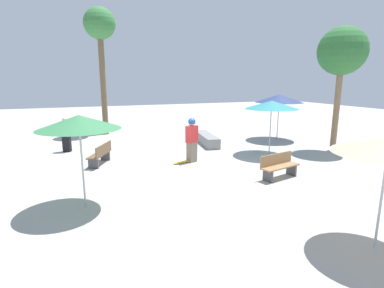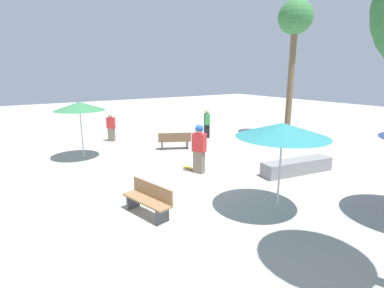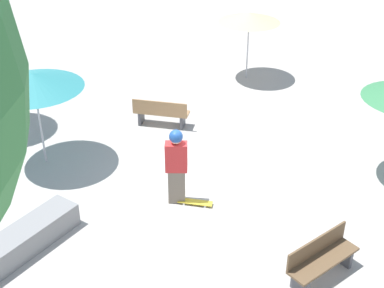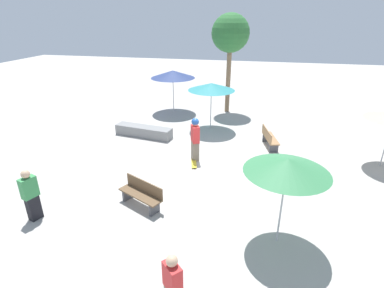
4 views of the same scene
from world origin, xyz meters
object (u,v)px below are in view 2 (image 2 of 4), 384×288
at_px(palm_tree_center_left, 295,24).
at_px(bystander_far, 111,127).
at_px(bench_far, 175,141).
at_px(shade_umbrella_teal, 283,130).
at_px(bench_near, 148,200).
at_px(concrete_ledge, 297,166).
at_px(bystander_watching, 207,124).
at_px(skateboard, 192,168).
at_px(shade_umbrella_green, 79,106).
at_px(skater_main, 199,147).

xyz_separation_m(palm_tree_center_left, bystander_far, (-4.37, -9.21, -5.51)).
height_order(bench_far, shade_umbrella_teal, shade_umbrella_teal).
xyz_separation_m(bench_near, bystander_far, (-9.11, 2.04, 0.35)).
bearing_deg(bystander_far, concrete_ledge, 158.54).
bearing_deg(bystander_watching, concrete_ledge, 13.30).
relative_size(concrete_ledge, bench_far, 1.84).
height_order(bench_near, bystander_watching, bystander_watching).
height_order(concrete_ledge, palm_tree_center_left, palm_tree_center_left).
relative_size(skateboard, bystander_far, 0.53).
relative_size(shade_umbrella_green, bystander_far, 1.61).
bearing_deg(bench_near, bystander_far, -25.98).
bearing_deg(skateboard, bench_near, 115.84).
height_order(concrete_ledge, bench_far, bench_far).
relative_size(shade_umbrella_teal, palm_tree_center_left, 0.32).
bearing_deg(bench_near, palm_tree_center_left, -80.51).
distance_m(concrete_ledge, shade_umbrella_teal, 4.11).
distance_m(skater_main, shade_umbrella_green, 5.55).
bearing_deg(concrete_ledge, skater_main, -123.76).
height_order(concrete_ledge, bench_near, bench_near).
relative_size(concrete_ledge, bystander_far, 1.93).
height_order(skater_main, shade_umbrella_teal, shade_umbrella_teal).
bearing_deg(skateboard, palm_tree_center_left, -88.96).
distance_m(shade_umbrella_green, palm_tree_center_left, 12.16).
distance_m(shade_umbrella_green, shade_umbrella_teal, 8.78).
xyz_separation_m(bench_near, palm_tree_center_left, (-4.74, 11.24, 5.86)).
height_order(skater_main, shade_umbrella_green, shade_umbrella_green).
bearing_deg(shade_umbrella_green, shade_umbrella_teal, 21.07).
bearing_deg(skater_main, concrete_ledge, -148.73).
bearing_deg(concrete_ledge, bench_far, -159.75).
xyz_separation_m(bystander_watching, bystander_far, (-2.14, -4.92, -0.05)).
distance_m(palm_tree_center_left, bystander_far, 11.58).
bearing_deg(concrete_ledge, skateboard, -128.73).
bearing_deg(palm_tree_center_left, bench_near, -67.13).
xyz_separation_m(shade_umbrella_teal, palm_tree_center_left, (-6.51, 8.21, 4.01)).
relative_size(skater_main, palm_tree_center_left, 0.24).
height_order(shade_umbrella_teal, palm_tree_center_left, palm_tree_center_left).
xyz_separation_m(bench_far, bystander_far, (-3.46, -2.02, 0.35)).
distance_m(skateboard, shade_umbrella_green, 5.50).
xyz_separation_m(concrete_ledge, shade_umbrella_green, (-6.40, -6.26, 2.05)).
relative_size(skateboard, palm_tree_center_left, 0.11).
bearing_deg(shade_umbrella_green, skateboard, 38.88).
bearing_deg(bench_far, skateboard, -82.04).
height_order(skater_main, bystander_watching, skater_main).
distance_m(skater_main, bench_near, 3.74).
height_order(shade_umbrella_green, bystander_watching, shade_umbrella_green).
distance_m(bench_far, shade_umbrella_green, 4.65).
bearing_deg(bench_far, skater_main, -79.21).
height_order(concrete_ledge, bystander_far, bystander_far).
bearing_deg(bystander_watching, bystander_far, -93.42).
distance_m(bench_near, bystander_watching, 9.86).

